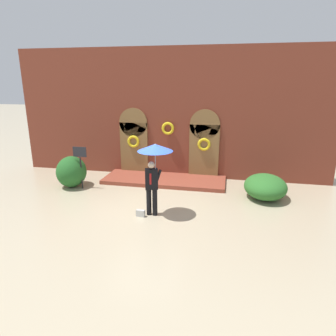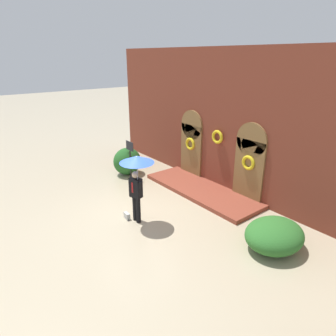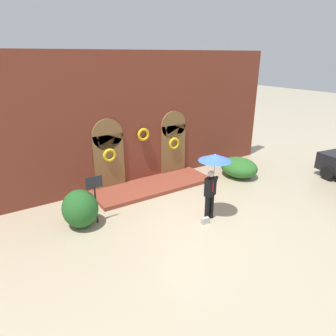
% 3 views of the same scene
% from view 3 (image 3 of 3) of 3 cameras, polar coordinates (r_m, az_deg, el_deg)
% --- Properties ---
extents(ground_plane, '(80.00, 80.00, 0.00)m').
position_cam_3_polar(ground_plane, '(10.82, 5.50, -9.37)').
color(ground_plane, tan).
extents(building_facade, '(14.00, 2.30, 5.60)m').
position_cam_3_polar(building_facade, '(13.14, -5.42, 8.68)').
color(building_facade, brown).
rests_on(building_facade, ground).
extents(person_with_umbrella, '(1.10, 1.10, 2.36)m').
position_cam_3_polar(person_with_umbrella, '(10.06, 8.69, 0.15)').
color(person_with_umbrella, black).
rests_on(person_with_umbrella, ground).
extents(handbag, '(0.29, 0.14, 0.22)m').
position_cam_3_polar(handbag, '(10.45, 7.08, -9.92)').
color(handbag, '#B7B7B2').
rests_on(handbag, ground).
extents(sign_post, '(0.56, 0.06, 1.72)m').
position_cam_3_polar(sign_post, '(10.21, -13.75, -4.47)').
color(sign_post, black).
rests_on(sign_post, ground).
extents(shrub_left, '(1.17, 1.31, 1.27)m').
position_cam_3_polar(shrub_left, '(10.43, -16.38, -7.42)').
color(shrub_left, '#235B23').
rests_on(shrub_left, ground).
extents(shrub_right, '(1.55, 1.84, 0.88)m').
position_cam_3_polar(shrub_right, '(14.50, 13.36, 0.14)').
color(shrub_right, '#2D6B28').
rests_on(shrub_right, ground).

